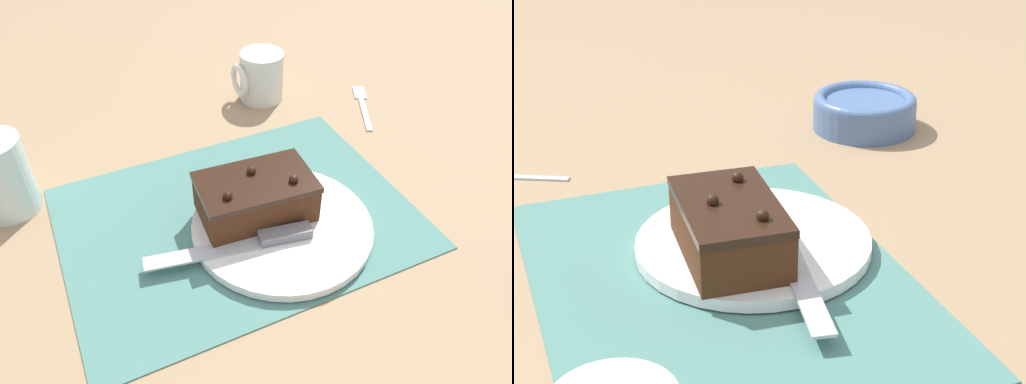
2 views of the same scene
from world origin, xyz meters
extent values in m
plane|color=#9E7F5B|center=(0.00, 0.00, 0.00)|extent=(3.00, 3.00, 0.00)
cube|color=slate|center=(0.00, 0.00, 0.00)|extent=(0.46, 0.34, 0.00)
cylinder|color=white|center=(-0.04, 0.05, 0.01)|extent=(0.23, 0.23, 0.01)
cube|color=#472614|center=(-0.02, 0.02, 0.04)|extent=(0.15, 0.10, 0.05)
cube|color=black|center=(-0.02, 0.02, 0.07)|extent=(0.15, 0.10, 0.01)
sphere|color=black|center=(-0.06, 0.04, 0.08)|extent=(0.01, 0.01, 0.01)
sphere|color=black|center=(-0.02, 0.00, 0.08)|extent=(0.01, 0.01, 0.01)
sphere|color=black|center=(0.03, 0.03, 0.08)|extent=(0.01, 0.01, 0.01)
cube|color=slate|center=(-0.03, 0.07, 0.02)|extent=(0.07, 0.03, 0.01)
cube|color=#B7BABF|center=(0.07, 0.06, 0.02)|extent=(0.14, 0.05, 0.00)
cylinder|color=#4C6B9E|center=(-0.31, 0.31, 0.02)|extent=(0.14, 0.14, 0.04)
torus|color=#4C6B9E|center=(-0.31, 0.31, 0.04)|extent=(0.14, 0.14, 0.02)
cube|color=#B7BABF|center=(-0.31, -0.14, 0.00)|extent=(0.06, 0.10, 0.01)
camera|label=1|loc=(0.19, 0.45, 0.47)|focal=35.00mm
camera|label=2|loc=(0.66, -0.21, 0.42)|focal=60.00mm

